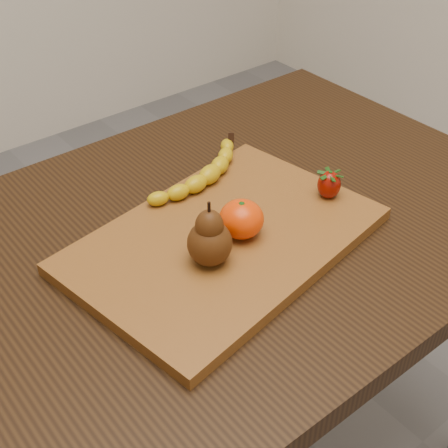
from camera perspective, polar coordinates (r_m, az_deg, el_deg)
table at (r=1.05m, az=0.56°, el=-3.86°), size 1.00×0.70×0.76m
cutting_board at (r=0.93m, az=0.00°, el=-1.47°), size 0.49×0.37×0.02m
banana at (r=1.03m, az=-1.31°, el=4.55°), size 0.20×0.11×0.03m
pear at (r=0.85m, az=-1.34°, el=-0.83°), size 0.07×0.07×0.10m
mandarin at (r=0.91m, az=1.60°, el=0.46°), size 0.07×0.07×0.06m
strawberry at (r=1.00m, az=9.60°, el=3.65°), size 0.04×0.04×0.05m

